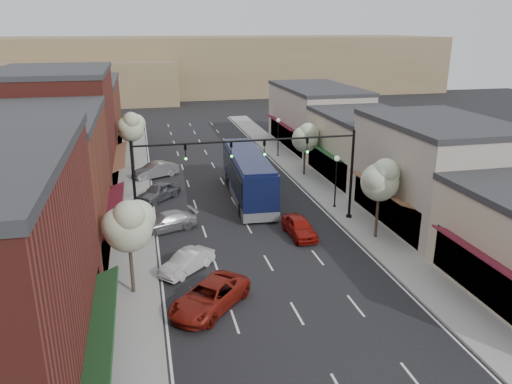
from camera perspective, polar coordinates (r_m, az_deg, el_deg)
ground at (r=30.18m, az=2.38°, el=-9.76°), size 160.00×160.00×0.00m
sidewalk_left at (r=46.34m, az=-13.89°, el=0.06°), size 2.80×73.00×0.15m
sidewalk_right at (r=48.89m, az=6.16°, el=1.47°), size 2.80×73.00×0.15m
curb_left at (r=46.33m, az=-12.16°, el=0.19°), size 0.25×73.00×0.17m
curb_right at (r=48.46m, az=4.59°, el=1.36°), size 0.25×73.00×0.17m
bldg_left_midnear at (r=33.77m, az=-24.46°, el=0.23°), size 10.14×14.10×9.40m
bldg_left_midfar at (r=46.99m, az=-21.54°, el=6.29°), size 10.14×14.10×10.90m
bldg_left_far at (r=62.82m, az=-19.49°, el=8.14°), size 10.14×18.10×8.40m
bldg_right_midnear at (r=39.29m, az=19.71°, el=2.07°), size 9.14×12.10×7.90m
bldg_right_midfar at (r=49.61m, az=12.29°, el=5.10°), size 9.14×12.10×6.40m
bldg_right_far at (r=62.20m, az=6.88°, el=8.49°), size 9.14×16.10×7.40m
hill_far at (r=116.13m, az=-9.75°, el=14.10°), size 120.00×30.00×12.00m
hill_near at (r=105.62m, az=-23.16°, el=11.42°), size 50.00×20.00×8.00m
signal_mast_right at (r=37.24m, az=7.58°, el=3.28°), size 8.22×0.46×7.00m
signal_mast_left at (r=34.99m, az=-9.96°, el=2.18°), size 8.22×0.46×7.00m
tree_right_near at (r=34.80m, az=14.10°, el=1.51°), size 2.85×2.65×5.95m
tree_right_far at (r=49.21m, az=5.71°, el=6.31°), size 2.85×2.65×5.43m
tree_left_near at (r=27.47m, az=-14.34°, el=-3.58°), size 2.85×2.65×5.69m
tree_left_far at (r=52.46m, az=-14.08°, el=7.28°), size 2.85×2.65×6.13m
lamp_post_near at (r=40.68m, az=9.15°, el=2.15°), size 0.44×0.44×4.44m
lamp_post_far at (r=56.79m, az=2.56°, el=6.99°), size 0.44×0.44×4.44m
coach_bus at (r=42.97m, az=-0.93°, el=1.93°), size 3.48×13.04×3.95m
red_hatchback at (r=35.62m, az=4.96°, el=-3.99°), size 1.85×4.20×1.41m
parked_car_a at (r=26.94m, az=-5.34°, el=-11.81°), size 5.24×5.41×1.43m
parked_car_b at (r=30.86m, az=-7.91°, el=-7.93°), size 3.75×3.60×1.27m
parked_car_c at (r=37.08m, az=-10.25°, el=-3.36°), size 4.98×3.22×1.34m
parked_car_d at (r=43.65m, az=-11.08°, el=0.04°), size 4.26×4.32×1.48m
parked_car_e at (r=50.21m, az=-11.43°, el=2.46°), size 4.79×3.51×1.51m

